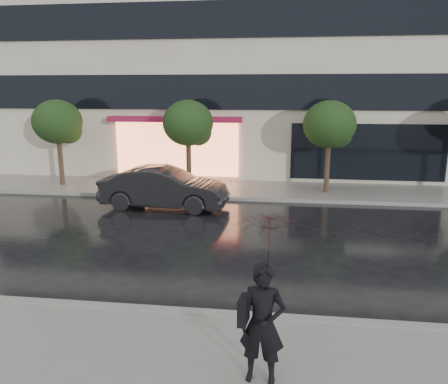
# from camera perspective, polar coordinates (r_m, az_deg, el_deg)

# --- Properties ---
(ground) EXTENTS (120.00, 120.00, 0.00)m
(ground) POSITION_cam_1_polar(r_m,az_deg,el_deg) (9.81, 0.82, -13.42)
(ground) COLOR black
(ground) RESTS_ON ground
(sidewalk_far) EXTENTS (60.00, 3.50, 0.12)m
(sidewalk_far) POSITION_cam_1_polar(r_m,az_deg,el_deg) (19.48, 4.27, 0.29)
(sidewalk_far) COLOR slate
(sidewalk_far) RESTS_ON ground
(curb_near) EXTENTS (60.00, 0.25, 0.14)m
(curb_near) POSITION_cam_1_polar(r_m,az_deg,el_deg) (8.90, 0.06, -15.88)
(curb_near) COLOR gray
(curb_near) RESTS_ON ground
(curb_far) EXTENTS (60.00, 0.25, 0.14)m
(curb_far) POSITION_cam_1_polar(r_m,az_deg,el_deg) (17.77, 3.95, -0.93)
(curb_far) COLOR gray
(curb_far) RESTS_ON ground
(office_building) EXTENTS (30.00, 12.76, 18.00)m
(office_building) POSITION_cam_1_polar(r_m,az_deg,el_deg) (27.10, 5.60, 22.91)
(office_building) COLOR beige
(office_building) RESTS_ON ground
(tree_far_west) EXTENTS (2.20, 2.20, 3.99)m
(tree_far_west) POSITION_cam_1_polar(r_m,az_deg,el_deg) (21.26, -20.73, 8.37)
(tree_far_west) COLOR #33261C
(tree_far_west) RESTS_ON ground
(tree_mid_west) EXTENTS (2.20, 2.20, 3.99)m
(tree_mid_west) POSITION_cam_1_polar(r_m,az_deg,el_deg) (19.21, -4.52, 8.75)
(tree_mid_west) COLOR #33261C
(tree_mid_west) RESTS_ON ground
(tree_mid_east) EXTENTS (2.20, 2.20, 3.99)m
(tree_mid_east) POSITION_cam_1_polar(r_m,az_deg,el_deg) (18.91, 13.77, 8.35)
(tree_mid_east) COLOR #33261C
(tree_mid_east) RESTS_ON ground
(parked_car) EXTENTS (4.87, 1.95, 1.57)m
(parked_car) POSITION_cam_1_polar(r_m,az_deg,el_deg) (16.63, -7.81, 0.53)
(parked_car) COLOR black
(parked_car) RESTS_ON ground
(pedestrian_with_umbrella) EXTENTS (1.14, 1.16, 2.61)m
(pedestrian_with_umbrella) POSITION_cam_1_polar(r_m,az_deg,el_deg) (6.34, 5.52, -10.82)
(pedestrian_with_umbrella) COLOR black
(pedestrian_with_umbrella) RESTS_ON sidewalk_near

